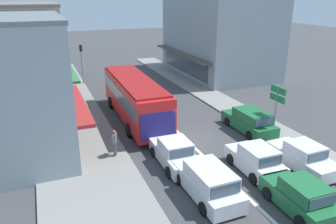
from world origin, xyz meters
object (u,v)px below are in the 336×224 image
Objects in this scene: sedan_behind_bus_near at (175,153)px; directional_road_sign at (277,99)px; city_bus at (135,96)px; wagon_adjacent_lane_lead at (208,182)px; parked_wagon_kerb_second at (250,121)px; pedestrian_with_handbag_near at (115,141)px; traffic_light_downstreet at (81,58)px; parked_sedan_kerb_front at (303,157)px; hatchback_queue_gap_filler at (300,197)px; hatchback_adjacent_lane_trail at (256,160)px.

directional_road_sign is (7.68, 0.98, 2.04)m from sedan_behind_bus_near.
city_bus reaches higher than sedan_behind_bus_near.
wagon_adjacent_lane_lead reaches higher than sedan_behind_bus_near.
wagon_adjacent_lane_lead is at bearing -138.02° from parked_wagon_kerb_second.
city_bus is at bearing 91.80° from wagon_adjacent_lane_lead.
sedan_behind_bus_near is at bearing -34.13° from pedestrian_with_handbag_near.
traffic_light_downstreet is 1.17× the size of directional_road_sign.
traffic_light_downstreet is 17.66m from pedestrian_with_handbag_near.
wagon_adjacent_lane_lead is 1.07× the size of parked_sedan_kerb_front.
parked_sedan_kerb_front is 10.70m from pedestrian_with_handbag_near.
hatchback_queue_gap_filler is at bearing -51.00° from pedestrian_with_handbag_near.
city_bus is at bearing -79.69° from traffic_light_downstreet.
hatchback_queue_gap_filler is 0.89× the size of parked_sedan_kerb_front.
parked_sedan_kerb_front is (6.55, -10.58, -1.22)m from city_bus.
sedan_behind_bus_near is at bearing -89.18° from city_bus.
wagon_adjacent_lane_lead reaches higher than hatchback_queue_gap_filler.
hatchback_adjacent_lane_trail is 22.92m from traffic_light_downstreet.
traffic_light_downstreet is at bearing 117.72° from parked_wagon_kerb_second.
traffic_light_downstreet reaches higher than sedan_behind_bus_near.
traffic_light_downstreet is (-2.30, 19.57, 2.19)m from sedan_behind_bus_near.
parked_wagon_kerb_second is at bearing 86.98° from parked_sedan_kerb_front.
city_bus is 12.50m from parked_sedan_kerb_front.
city_bus reaches higher than wagon_adjacent_lane_lead.
traffic_light_downstreet is at bearing 96.69° from sedan_behind_bus_near.
pedestrian_with_handbag_near is at bearing -177.76° from parked_wagon_kerb_second.
parked_sedan_kerb_front is 2.59× the size of pedestrian_with_handbag_near.
wagon_adjacent_lane_lead is 1.21× the size of hatchback_adjacent_lane_trail.
traffic_light_downstreet is (-8.74, 22.62, 2.19)m from parked_sedan_kerb_front.
city_bus is 8.63m from parked_wagon_kerb_second.
traffic_light_downstreet is 2.58× the size of pedestrian_with_handbag_near.
parked_wagon_kerb_second is at bearing 41.98° from wagon_adjacent_lane_lead.
parked_wagon_kerb_second is (6.83, -5.14, -1.14)m from city_bus.
parked_wagon_kerb_second is at bearing 69.10° from hatchback_queue_gap_filler.
wagon_adjacent_lane_lead is at bearing -163.90° from hatchback_adjacent_lane_trail.
hatchback_adjacent_lane_trail is at bearing -33.50° from pedestrian_with_handbag_near.
pedestrian_with_handbag_near is at bearing 151.74° from parked_sedan_kerb_front.
pedestrian_with_handbag_near is (-9.71, -0.38, 0.32)m from parked_wagon_kerb_second.
city_bus reaches higher than hatchback_adjacent_lane_trail.
city_bus reaches higher than parked_wagon_kerb_second.
city_bus is at bearing 139.91° from directional_road_sign.
wagon_adjacent_lane_lead is 3.65m from hatchback_adjacent_lane_trail.
parked_wagon_kerb_second is (0.29, 5.44, 0.08)m from parked_sedan_kerb_front.
parked_wagon_kerb_second reaches higher than sedan_behind_bus_near.
traffic_light_downstreet is at bearing 111.12° from parked_sedan_kerb_front.
hatchback_queue_gap_filler is 9.00m from parked_wagon_kerb_second.
city_bus is 11.04m from wagon_adjacent_lane_lead.
directional_road_sign is at bearing -5.57° from pedestrian_with_handbag_near.
directional_road_sign is (1.24, 4.02, 2.04)m from parked_sedan_kerb_front.
sedan_behind_bus_near is 1.00× the size of parked_sedan_kerb_front.
directional_road_sign reaches higher than wagon_adjacent_lane_lead.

